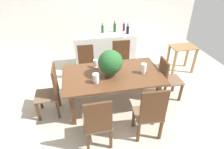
% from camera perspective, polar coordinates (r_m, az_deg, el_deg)
% --- Properties ---
extents(ground_plane, '(7.04, 7.04, 0.00)m').
position_cam_1_polar(ground_plane, '(4.06, -0.01, -8.66)').
color(ground_plane, '#BCB29E').
extents(back_wall, '(6.40, 0.10, 2.60)m').
position_cam_1_polar(back_wall, '(5.81, -5.48, 18.52)').
color(back_wall, white).
rests_on(back_wall, ground).
extents(dining_table, '(1.91, 1.08, 0.76)m').
position_cam_1_polar(dining_table, '(3.63, 0.11, -1.03)').
color(dining_table, brown).
rests_on(dining_table, ground).
extents(chair_near_right, '(0.48, 0.44, 1.05)m').
position_cam_1_polar(chair_near_right, '(3.08, 11.77, -11.35)').
color(chair_near_right, '#4C2D19').
rests_on(chair_near_right, ground).
extents(chair_foot_end, '(0.47, 0.43, 0.94)m').
position_cam_1_polar(chair_foot_end, '(4.08, 16.48, -0.93)').
color(chair_foot_end, '#4C2D19').
rests_on(chair_foot_end, ground).
extents(chair_far_right, '(0.48, 0.46, 1.00)m').
position_cam_1_polar(chair_far_right, '(4.59, 2.97, 4.75)').
color(chair_far_right, '#4C2D19').
rests_on(chair_far_right, ground).
extents(chair_far_left, '(0.41, 0.45, 0.95)m').
position_cam_1_polar(chair_far_left, '(4.48, -7.79, 3.34)').
color(chair_far_left, '#4C2D19').
rests_on(chair_far_left, ground).
extents(chair_head_end, '(0.44, 0.44, 1.02)m').
position_cam_1_polar(chair_head_end, '(3.68, -18.07, -4.53)').
color(chair_head_end, '#4C2D19').
rests_on(chair_head_end, ground).
extents(chair_near_left, '(0.45, 0.46, 1.00)m').
position_cam_1_polar(chair_near_left, '(2.92, -4.40, -14.29)').
color(chair_near_left, '#4C2D19').
rests_on(chair_near_left, ground).
extents(flower_centerpiece, '(0.45, 0.46, 0.51)m').
position_cam_1_polar(flower_centerpiece, '(3.41, -0.47, 3.64)').
color(flower_centerpiece, '#4C3828').
rests_on(flower_centerpiece, dining_table).
extents(crystal_vase_left, '(0.12, 0.12, 0.18)m').
position_cam_1_polar(crystal_vase_left, '(3.29, -4.96, -0.92)').
color(crystal_vase_left, silver).
rests_on(crystal_vase_left, dining_table).
extents(crystal_vase_center_near, '(0.09, 0.09, 0.18)m').
position_cam_1_polar(crystal_vase_center_near, '(3.76, -5.08, 3.56)').
color(crystal_vase_center_near, silver).
rests_on(crystal_vase_center_near, dining_table).
extents(crystal_vase_right, '(0.11, 0.11, 0.20)m').
position_cam_1_polar(crystal_vase_right, '(3.60, 9.67, 2.05)').
color(crystal_vase_right, silver).
rests_on(crystal_vase_right, dining_table).
extents(wine_glass, '(0.06, 0.06, 0.15)m').
position_cam_1_polar(wine_glass, '(3.73, 1.64, 3.40)').
color(wine_glass, silver).
rests_on(wine_glass, dining_table).
extents(kitchen_counter, '(1.66, 0.52, 0.92)m').
position_cam_1_polar(kitchen_counter, '(5.26, -2.18, 7.46)').
color(kitchen_counter, silver).
rests_on(kitchen_counter, ground).
extents(wine_bottle_green, '(0.08, 0.08, 0.28)m').
position_cam_1_polar(wine_bottle_green, '(5.11, 4.83, 13.46)').
color(wine_bottle_green, '#0F1E38').
rests_on(wine_bottle_green, kitchen_counter).
extents(wine_bottle_clear, '(0.08, 0.08, 0.31)m').
position_cam_1_polar(wine_bottle_clear, '(5.22, 0.83, 14.16)').
color(wine_bottle_clear, '#194C1E').
rests_on(wine_bottle_clear, kitchen_counter).
extents(wine_bottle_amber, '(0.06, 0.06, 0.25)m').
position_cam_1_polar(wine_bottle_amber, '(5.31, 3.67, 14.21)').
color(wine_bottle_amber, '#511E28').
rests_on(wine_bottle_amber, kitchen_counter).
extents(wine_bottle_tall, '(0.07, 0.07, 0.26)m').
position_cam_1_polar(wine_bottle_tall, '(5.18, -2.94, 13.74)').
color(wine_bottle_tall, '#194C1E').
rests_on(wine_bottle_tall, kitchen_counter).
extents(side_table, '(0.65, 0.44, 0.72)m').
position_cam_1_polar(side_table, '(5.27, 20.74, 6.18)').
color(side_table, olive).
rests_on(side_table, ground).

